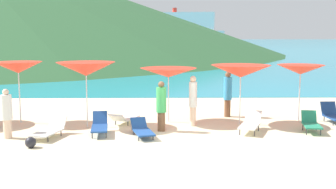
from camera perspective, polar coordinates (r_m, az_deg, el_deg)
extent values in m
cube|color=beige|center=(23.44, -0.31, -0.54)|extent=(50.00, 100.00, 0.30)
cube|color=teal|center=(242.39, -0.75, 7.23)|extent=(650.00, 440.00, 0.02)
cylinder|color=silver|center=(16.94, -19.76, 0.06)|extent=(0.04, 0.04, 2.27)
cone|color=red|center=(16.84, -19.93, 3.51)|extent=(1.94, 1.94, 0.44)
sphere|color=silver|center=(16.83, -19.95, 3.99)|extent=(0.07, 0.07, 0.07)
cylinder|color=silver|center=(15.59, -11.12, -0.24)|extent=(0.04, 0.04, 2.28)
cone|color=red|center=(15.48, -11.22, 3.47)|extent=(2.21, 2.21, 0.51)
sphere|color=silver|center=(15.47, -11.24, 4.05)|extent=(0.07, 0.07, 0.07)
cylinder|color=silver|center=(16.11, 0.06, -0.26)|extent=(0.04, 0.04, 2.04)
cone|color=red|center=(16.01, 0.06, 3.03)|extent=(2.29, 2.29, 0.36)
sphere|color=silver|center=(16.00, 0.06, 3.46)|extent=(0.07, 0.07, 0.07)
cylinder|color=silver|center=(15.93, 9.89, -0.27)|extent=(0.04, 0.04, 2.15)
cone|color=red|center=(15.82, 9.97, 3.17)|extent=(2.47, 2.47, 0.47)
sphere|color=silver|center=(15.81, 9.98, 3.71)|extent=(0.07, 0.07, 0.07)
cylinder|color=silver|center=(17.21, 17.63, 0.06)|extent=(0.05, 0.05, 2.14)
cone|color=red|center=(17.11, 17.77, 3.29)|extent=(1.83, 1.83, 0.38)
sphere|color=silver|center=(17.10, 17.79, 3.70)|extent=(0.07, 0.07, 0.07)
cube|color=white|center=(14.66, 11.11, -4.25)|extent=(0.99, 1.33, 0.05)
cube|color=white|center=(15.38, 11.65, -2.97)|extent=(0.66, 0.57, 0.41)
cylinder|color=#333338|center=(14.37, 9.85, -5.05)|extent=(0.04, 0.04, 0.24)
cylinder|color=#333338|center=(14.29, 11.81, -5.18)|extent=(0.04, 0.04, 0.24)
cylinder|color=#333338|center=(15.18, 10.48, -4.37)|extent=(0.04, 0.04, 0.24)
cylinder|color=#333338|center=(15.10, 12.34, -4.49)|extent=(0.04, 0.04, 0.24)
cube|color=white|center=(14.23, -16.35, -5.04)|extent=(0.91, 1.35, 0.05)
cube|color=white|center=(14.82, -14.93, -3.69)|extent=(0.64, 0.44, 0.42)
cylinder|color=#333338|center=(14.06, -18.07, -5.75)|extent=(0.04, 0.04, 0.18)
cylinder|color=#333338|center=(13.80, -16.21, -5.93)|extent=(0.04, 0.04, 0.18)
cylinder|color=#333338|center=(14.78, -16.30, -5.01)|extent=(0.04, 0.04, 0.18)
cylinder|color=#333338|center=(14.53, -14.51, -5.17)|extent=(0.04, 0.04, 0.18)
cube|color=#1E478C|center=(13.79, -3.41, -5.17)|extent=(0.85, 1.29, 0.05)
cube|color=#1E478C|center=(14.48, -4.07, -3.90)|extent=(0.61, 0.49, 0.35)
cylinder|color=#333338|center=(13.41, -4.06, -6.04)|extent=(0.04, 0.04, 0.17)
cylinder|color=#333338|center=(13.51, -2.07, -5.92)|extent=(0.04, 0.04, 0.17)
cylinder|color=#333338|center=(14.21, -4.75, -5.25)|extent=(0.04, 0.04, 0.17)
cylinder|color=#333338|center=(14.30, -2.87, -5.14)|extent=(0.04, 0.04, 0.17)
cube|color=white|center=(16.15, -5.69, -3.22)|extent=(0.98, 1.27, 0.05)
cube|color=white|center=(15.45, -6.95, -3.21)|extent=(0.69, 0.61, 0.32)
cylinder|color=#333338|center=(16.37, -4.33, -3.45)|extent=(0.04, 0.04, 0.18)
cylinder|color=#333338|center=(16.59, -5.94, -3.32)|extent=(0.04, 0.04, 0.18)
cylinder|color=#333338|center=(15.67, -5.54, -3.98)|extent=(0.04, 0.04, 0.18)
cylinder|color=#333338|center=(15.90, -7.22, -3.84)|extent=(0.04, 0.04, 0.18)
cube|color=#268C66|center=(15.27, 19.20, -4.06)|extent=(0.71, 1.11, 0.05)
cube|color=#268C66|center=(15.83, 18.82, -2.87)|extent=(0.55, 0.33, 0.43)
cylinder|color=#333338|center=(14.96, 18.52, -4.84)|extent=(0.04, 0.04, 0.24)
cylinder|color=#333338|center=(15.05, 20.27, -4.84)|extent=(0.04, 0.04, 0.24)
cylinder|color=#333338|center=(15.66, 18.06, -4.25)|extent=(0.04, 0.04, 0.24)
cylinder|color=#333338|center=(15.74, 19.73, -4.26)|extent=(0.04, 0.04, 0.24)
cube|color=#1E478C|center=(17.26, 22.11, -2.97)|extent=(0.68, 1.17, 0.05)
cube|color=#1E478C|center=(17.83, 21.22, -1.77)|extent=(0.61, 0.31, 0.52)
cylinder|color=#333338|center=(16.86, 21.78, -3.64)|extent=(0.04, 0.04, 0.20)
cylinder|color=#333338|center=(17.57, 20.69, -3.13)|extent=(0.04, 0.04, 0.20)
cube|color=#1E478C|center=(14.27, -9.42, -4.60)|extent=(0.68, 1.28, 0.05)
cube|color=#1E478C|center=(14.95, -9.34, -3.18)|extent=(0.54, 0.35, 0.46)
cylinder|color=#333338|center=(13.93, -10.40, -5.51)|extent=(0.04, 0.04, 0.22)
cylinder|color=#333338|center=(13.91, -8.51, -5.48)|extent=(0.04, 0.04, 0.22)
cylinder|color=#333338|center=(14.76, -10.23, -4.74)|extent=(0.04, 0.04, 0.22)
cylinder|color=#333338|center=(14.75, -8.45, -4.71)|extent=(0.04, 0.04, 0.22)
cylinder|color=beige|center=(14.66, -21.21, -4.43)|extent=(0.26, 0.26, 0.63)
cylinder|color=white|center=(14.53, -21.35, -1.64)|extent=(0.35, 0.35, 0.82)
sphere|color=beige|center=(14.46, -21.45, 0.33)|extent=(0.20, 0.20, 0.20)
cylinder|color=brown|center=(14.70, -0.92, -3.75)|extent=(0.27, 0.27, 0.68)
cylinder|color=#3FB259|center=(14.56, -0.93, -0.73)|extent=(0.36, 0.36, 0.89)
sphere|color=brown|center=(14.49, -0.93, 1.39)|extent=(0.22, 0.22, 0.22)
cylinder|color=brown|center=(17.47, 8.17, -1.88)|extent=(0.26, 0.26, 0.72)
cylinder|color=#3399D8|center=(17.35, 8.23, 0.82)|extent=(0.34, 0.34, 0.94)
sphere|color=brown|center=(17.29, 8.26, 2.71)|extent=(0.23, 0.23, 0.23)
cylinder|color=beige|center=(15.57, 3.44, -3.02)|extent=(0.22, 0.22, 0.72)
cylinder|color=white|center=(15.43, 3.46, 0.01)|extent=(0.30, 0.30, 0.94)
sphere|color=beige|center=(15.36, 3.48, 2.14)|extent=(0.23, 0.23, 0.23)
sphere|color=#26262D|center=(13.22, -18.39, -6.28)|extent=(0.33, 0.33, 0.33)
cube|color=white|center=(277.85, 2.26, 8.04)|extent=(53.14, 18.70, 6.89)
cube|color=white|center=(278.02, 2.27, 9.99)|extent=(39.97, 14.58, 12.08)
cylinder|color=red|center=(279.46, 0.92, 11.53)|extent=(2.83, 2.83, 3.00)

